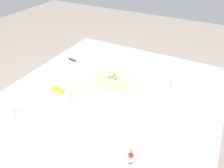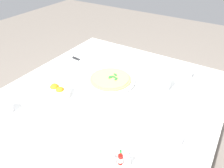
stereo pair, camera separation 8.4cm
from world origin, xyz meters
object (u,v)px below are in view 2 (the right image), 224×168
Objects in this scene: water_glass_near_right at (164,82)px; pizza_plate at (111,80)px; coffee_cup_near_left at (173,141)px; dinner_knife at (81,61)px; hot_sauce_bottle at (120,158)px; salt_shaker at (128,161)px; pizza at (111,79)px; citrus_bowl at (57,92)px; coffee_cup_left_edge at (5,109)px; pepper_shaker at (113,158)px; coffee_cup_far_left at (186,74)px; napkin_folded at (81,62)px.

pizza_plate is at bearing -162.50° from water_glass_near_right.
dinner_knife is at bearing 155.82° from coffee_cup_near_left.
hot_sauce_bottle is 0.03m from salt_shaker.
pizza is 1.76× the size of citrus_bowl.
coffee_cup_left_edge and pepper_shaker have the same top height.
pizza is at bearing -7.36° from dinner_knife.
coffee_cup_far_left is 0.74m from dinner_knife.
coffee_cup_far_left is 0.22m from water_glass_near_right.
dinner_knife is 0.89m from hot_sauce_bottle.
dinner_knife is 0.87m from pepper_shaker.
dinner_knife is 1.30× the size of citrus_bowl.
pizza is at bearing -142.22° from coffee_cup_far_left.
coffee_cup_far_left is 0.80m from hot_sauce_bottle.
coffee_cup_near_left is 0.90m from dinner_knife.
coffee_cup_left_edge is 0.65m from pepper_shaker.
water_glass_near_right is at bearing 37.14° from citrus_bowl.
pizza_plate is 0.63m from coffee_cup_left_edge.
hot_sauce_bottle is 0.03m from pepper_shaker.
coffee_cup_left_edge is 2.36× the size of salt_shaker.
coffee_cup_left_edge is 0.90m from water_glass_near_right.
salt_shaker is at bearing -83.33° from water_glass_near_right.
coffee_cup_near_left is 0.87× the size of citrus_bowl.
coffee_cup_left_edge is at bearing -120.26° from pizza.
pizza_plate is at bearing -126.83° from pizza.
coffee_cup_near_left is 1.03× the size of water_glass_near_right.
citrus_bowl reaches higher than coffee_cup_far_left.
pizza is 0.63m from coffee_cup_left_edge.
hot_sauce_bottle is (0.36, -0.49, 0.02)m from pizza_plate.
citrus_bowl is at bearing -123.64° from pizza_plate.
napkin_folded is 0.90m from salt_shaker.
coffee_cup_far_left reaches higher than dinner_knife.
water_glass_near_right is 0.63m from dinner_knife.
coffee_cup_near_left is 0.60m from coffee_cup_far_left.
water_glass_near_right reaches higher than coffee_cup_near_left.
pizza reaches higher than pizza_plate.
coffee_cup_left_edge is 1.02× the size of coffee_cup_far_left.
napkin_folded is 0.01m from dinner_knife.
citrus_bowl is 2.67× the size of salt_shaker.
pizza_plate is 0.60m from pepper_shaker.
pizza_plate is 0.34m from citrus_bowl.
hot_sauce_bottle reaches higher than coffee_cup_near_left.
napkin_folded reaches higher than pizza_plate.
pepper_shaker is at bearing -160.35° from hot_sauce_bottle.
dinner_knife is (-0.63, -0.01, -0.03)m from water_glass_near_right.
coffee_cup_near_left is at bearing -63.72° from water_glass_near_right.
coffee_cup_far_left is 1.03× the size of water_glass_near_right.
water_glass_near_right is at bearing 45.30° from coffee_cup_left_edge.
water_glass_near_right is (-0.08, -0.21, 0.03)m from coffee_cup_far_left.
coffee_cup_left_edge is at bearing -162.52° from coffee_cup_near_left.
pepper_shaker reaches higher than napkin_folded.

